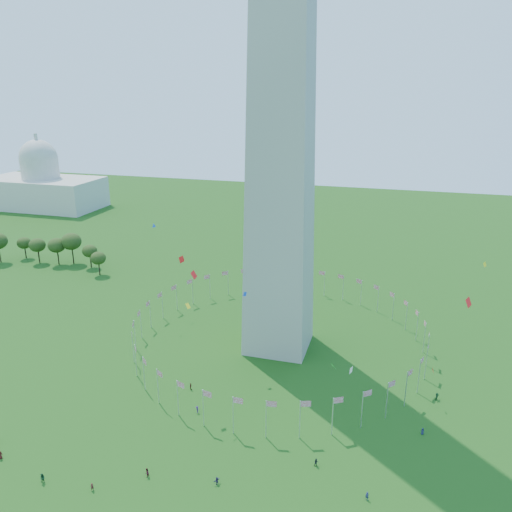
# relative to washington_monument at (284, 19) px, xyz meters

# --- Properties ---
(ground) EXTENTS (600.00, 600.00, 0.00)m
(ground) POSITION_rel_washington_monument_xyz_m (0.00, -50.00, -84.50)
(ground) COLOR #16440F
(ground) RESTS_ON ground
(washington_monument) EXTENTS (16.80, 16.80, 169.00)m
(washington_monument) POSITION_rel_washington_monument_xyz_m (0.00, 0.00, 0.00)
(washington_monument) COLOR #AFAA9B
(washington_monument) RESTS_ON ground
(flag_ring) EXTENTS (80.24, 80.24, 9.00)m
(flag_ring) POSITION_rel_washington_monument_xyz_m (-0.00, 0.00, -80.00)
(flag_ring) COLOR silver
(flag_ring) RESTS_ON ground
(capitol_building) EXTENTS (70.00, 35.00, 46.00)m
(capitol_building) POSITION_rel_washington_monument_xyz_m (-180.00, 130.00, -61.50)
(capitol_building) COLOR beige
(capitol_building) RESTS_ON ground
(crowd) EXTENTS (101.59, 59.63, 1.96)m
(crowd) POSITION_rel_washington_monument_xyz_m (4.27, -47.93, -83.62)
(crowd) COLOR #21294E
(crowd) RESTS_ON ground
(kites_aloft) EXTENTS (105.67, 76.84, 33.14)m
(kites_aloft) POSITION_rel_washington_monument_xyz_m (12.75, -24.95, -65.09)
(kites_aloft) COLOR green
(kites_aloft) RESTS_ON ground
(tree_line_west) EXTENTS (55.32, 15.84, 12.82)m
(tree_line_west) POSITION_rel_washington_monument_xyz_m (-107.50, 41.02, -78.90)
(tree_line_west) COLOR #35501A
(tree_line_west) RESTS_ON ground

